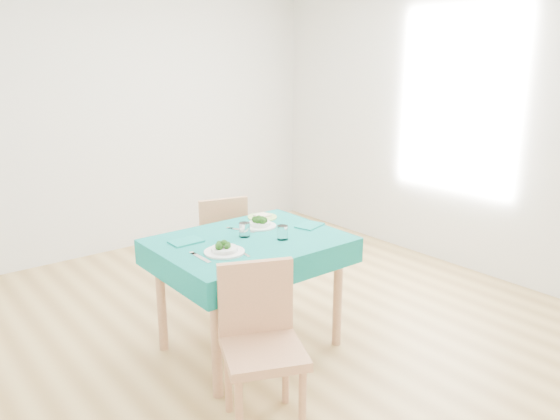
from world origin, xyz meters
TOP-DOWN VIEW (x-y plane):
  - room_shell at (0.00, 0.00)m, footprint 4.02×4.52m
  - table at (-0.37, -0.15)m, footprint 1.14×0.87m
  - chair_near at (-0.78, -0.85)m, footprint 0.54×0.56m
  - chair_far at (-0.09, 0.67)m, footprint 0.46×0.49m
  - bowl_near at (-0.63, -0.27)m, footprint 0.24×0.24m
  - bowl_far at (-0.17, 0.01)m, footprint 0.22×0.22m
  - fork_near at (-0.78, -0.26)m, footprint 0.03×0.20m
  - knife_near at (-0.54, -0.31)m, footprint 0.05×0.23m
  - fork_far at (-0.31, 0.02)m, footprint 0.10×0.20m
  - knife_far at (0.17, -0.17)m, footprint 0.08×0.19m
  - napkin_near at (-0.71, 0.04)m, footprint 0.19×0.14m
  - napkin_far at (0.11, -0.19)m, footprint 0.21×0.18m
  - tumbler_center at (-0.37, -0.10)m, footprint 0.07×0.07m
  - tumbler_side at (-0.21, -0.29)m, footprint 0.07×0.07m
  - side_plate at (-0.02, 0.17)m, footprint 0.21×0.21m
  - bread_slice at (-0.02, 0.17)m, footprint 0.10×0.10m

SIDE VIEW (x-z plane):
  - table at x=-0.37m, z-range 0.00..0.76m
  - chair_far at x=-0.09m, z-range 0.00..0.93m
  - chair_near at x=-0.78m, z-range 0.00..1.00m
  - knife_far at x=0.17m, z-range 0.76..0.76m
  - knife_near at x=-0.54m, z-range 0.76..0.76m
  - fork_near at x=-0.78m, z-range 0.76..0.76m
  - fork_far at x=-0.31m, z-range 0.76..0.76m
  - side_plate at x=-0.02m, z-range 0.76..0.77m
  - napkin_far at x=0.11m, z-range 0.76..0.77m
  - napkin_near at x=-0.71m, z-range 0.76..0.77m
  - bread_slice at x=-0.02m, z-range 0.77..0.78m
  - bowl_far at x=-0.17m, z-range 0.76..0.83m
  - bowl_near at x=-0.63m, z-range 0.76..0.83m
  - tumbler_side at x=-0.21m, z-range 0.76..0.85m
  - tumbler_center at x=-0.37m, z-range 0.76..0.85m
  - room_shell at x=0.00m, z-range -0.02..2.71m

